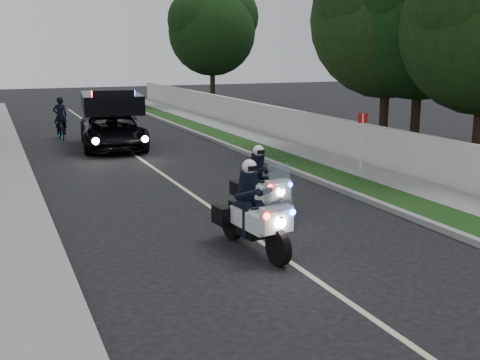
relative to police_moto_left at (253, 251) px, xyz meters
name	(u,v)px	position (x,y,z in m)	size (l,w,h in m)	color
ground	(336,294)	(0.40, -2.55, 0.00)	(120.00, 120.00, 0.00)	black
curb_right	(282,166)	(4.50, 7.45, 0.07)	(0.20, 60.00, 0.15)	gray
grass_verge	(300,165)	(5.20, 7.45, 0.08)	(1.20, 60.00, 0.16)	#193814
sidewalk_right	(331,162)	(6.50, 7.45, 0.08)	(1.40, 60.00, 0.16)	gray
property_wall	(355,142)	(7.50, 7.45, 0.75)	(0.22, 60.00, 1.50)	beige
curb_left	(35,188)	(-3.70, 7.45, 0.07)	(0.20, 60.00, 0.15)	gray
lane_marking	(169,178)	(0.40, 7.45, 0.00)	(0.12, 50.00, 0.01)	#BFB78C
police_moto_left	(253,251)	(0.00, 0.00, 0.00)	(0.78, 2.23, 1.90)	silver
police_moto_right	(261,216)	(1.27, 2.33, 0.00)	(0.73, 2.08, 1.77)	silver
police_suv	(114,148)	(-0.01, 14.26, 0.00)	(2.54, 5.49, 2.67)	black
bicycle	(62,139)	(-1.73, 17.80, 0.00)	(0.56, 1.60, 0.84)	black
cyclist	(62,139)	(-1.73, 17.80, 0.00)	(0.63, 0.42, 1.74)	black
sign_post	(360,175)	(6.40, 5.49, 0.00)	(0.33, 0.33, 2.12)	#9D0B0B
tree_right_a	(474,174)	(9.94, 4.05, 0.00)	(5.47, 5.47, 9.12)	#183310
tree_right_b	(382,153)	(9.66, 8.74, 0.00)	(6.05, 6.05, 10.09)	#1D3913
tree_right_c	(413,156)	(10.33, 7.66, 0.00)	(6.05, 6.05, 10.08)	#133611
tree_right_e	(213,107)	(10.35, 29.95, 0.00)	(6.20, 6.20, 10.34)	black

